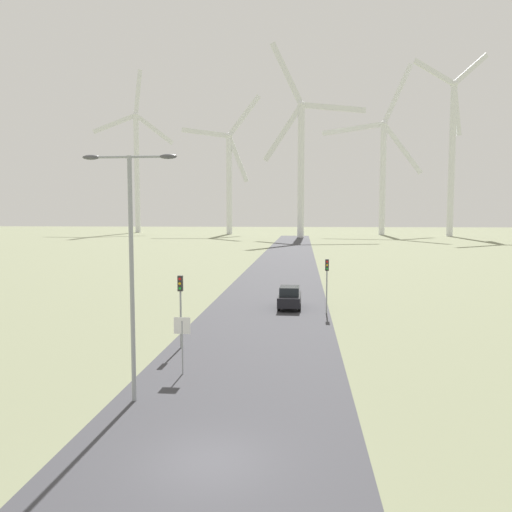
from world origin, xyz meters
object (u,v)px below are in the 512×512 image
Objects in this scene: traffic_light_post_near_right at (327,274)px; wind_turbine_right at (383,164)px; wind_turbine_far_right at (452,146)px; wind_turbine_far_left at (137,162)px; car_approaching at (290,297)px; streetlamp at (131,247)px; stop_sign_near at (182,334)px; wind_turbine_center at (301,155)px; wind_turbine_left at (229,172)px; traffic_light_post_near_left at (180,295)px.

traffic_light_post_near_right is 160.43m from wind_turbine_right.
wind_turbine_far_left is at bearing 167.75° from wind_turbine_far_right.
car_approaching is at bearing -67.55° from wind_turbine_far_left.
streetlamp is 5.81m from stop_sign_near.
stop_sign_near is at bearing 72.01° from streetlamp.
wind_turbine_far_left reaches higher than stop_sign_near.
car_approaching is at bearing -110.41° from wind_turbine_far_right.
streetlamp is at bearing -107.99° from stop_sign_near.
traffic_light_post_near_right is at bearing -109.14° from wind_turbine_far_right.
streetlamp is 202.19m from wind_turbine_far_left.
wind_turbine_far_left is at bearing 108.61° from streetlamp.
wind_turbine_right is (30.87, 25.78, -0.96)m from wind_turbine_center.
streetlamp is 0.15× the size of wind_turbine_far_left.
wind_turbine_left is at bearing 101.15° from traffic_light_post_near_right.
wind_turbine_far_left is at bearing 171.60° from wind_turbine_right.
stop_sign_near is 0.66× the size of traffic_light_post_near_left.
wind_turbine_far_right is at bearing 69.59° from car_approaching.
stop_sign_near is 174.61m from wind_turbine_left.
wind_turbine_center is (-2.67, 130.37, 24.57)m from traffic_light_post_near_right.
wind_turbine_left is (-27.82, 154.19, 23.27)m from car_approaching.
wind_turbine_right is (35.82, 171.76, 24.78)m from stop_sign_near.
streetlamp is at bearing -101.91° from wind_turbine_right.
traffic_light_post_near_left is 143.58m from wind_turbine_center.
wind_turbine_left reaches higher than car_approaching.
wind_turbine_far_left reaches higher than car_approaching.
streetlamp reaches higher than car_approaching.
wind_turbine_left is 38.20m from wind_turbine_center.
wind_turbine_far_right reaches higher than stop_sign_near.
wind_turbine_right is at bearing -8.40° from wind_turbine_far_left.
wind_turbine_far_right reaches higher than wind_turbine_left.
wind_turbine_far_right is (58.96, 155.33, 28.69)m from traffic_light_post_near_left.
wind_turbine_far_left reaches higher than traffic_light_post_near_left.
wind_turbine_left is at bearing -19.67° from wind_turbine_far_left.
wind_turbine_far_right is at bearing 69.22° from traffic_light_post_near_left.
car_approaching is (5.85, 21.04, -5.45)m from streetlamp.
car_approaching is 159.52m from wind_turbine_right.
traffic_light_post_near_left is at bearing -82.53° from wind_turbine_left.
wind_turbine_right is (58.95, 0.12, 2.54)m from wind_turbine_left.
wind_turbine_center reaches higher than traffic_light_post_near_right.
traffic_light_post_near_right is 0.08× the size of wind_turbine_left.
wind_turbine_far_left reaches higher than streetlamp.
traffic_light_post_near_left is 0.06× the size of wind_turbine_far_right.
wind_turbine_center is 0.98× the size of wind_turbine_far_right.
traffic_light_post_near_left is at bearing 104.83° from stop_sign_near.
wind_turbine_left is at bearing 171.80° from wind_turbine_far_right.
traffic_light_post_near_right is (8.79, 19.19, -3.26)m from streetlamp.
streetlamp is 2.39× the size of traffic_light_post_near_left.
wind_turbine_far_left is 1.28× the size of wind_turbine_left.
car_approaching is (4.69, 17.45, -1.03)m from stop_sign_near.
stop_sign_near is at bearing -91.94° from wind_turbine_center.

